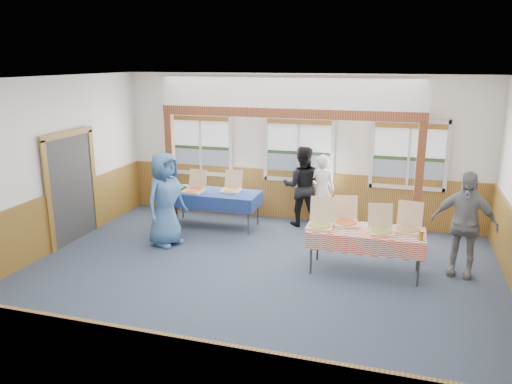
# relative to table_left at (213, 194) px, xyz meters

# --- Properties ---
(floor) EXTENTS (8.00, 8.00, 0.00)m
(floor) POSITION_rel_table_left_xyz_m (1.63, -2.49, -0.70)
(floor) COLOR #2C3348
(floor) RESTS_ON ground
(ceiling) EXTENTS (8.00, 8.00, 0.00)m
(ceiling) POSITION_rel_table_left_xyz_m (1.63, -2.49, 2.50)
(ceiling) COLOR white
(ceiling) RESTS_ON wall_back
(wall_back) EXTENTS (8.00, 0.00, 8.00)m
(wall_back) POSITION_rel_table_left_xyz_m (1.63, 1.01, 0.90)
(wall_back) COLOR silver
(wall_back) RESTS_ON floor
(wall_front) EXTENTS (8.00, 0.00, 8.00)m
(wall_front) POSITION_rel_table_left_xyz_m (1.63, -5.99, 0.90)
(wall_front) COLOR silver
(wall_front) RESTS_ON floor
(wall_left) EXTENTS (0.00, 8.00, 8.00)m
(wall_left) POSITION_rel_table_left_xyz_m (-2.37, -2.49, 0.90)
(wall_left) COLOR silver
(wall_left) RESTS_ON floor
(wainscot_back) EXTENTS (7.98, 0.05, 1.10)m
(wainscot_back) POSITION_rel_table_left_xyz_m (1.63, 0.98, -0.15)
(wainscot_back) COLOR brown
(wainscot_back) RESTS_ON floor
(wainscot_front) EXTENTS (7.98, 0.05, 1.10)m
(wainscot_front) POSITION_rel_table_left_xyz_m (1.63, -5.97, -0.15)
(wainscot_front) COLOR brown
(wainscot_front) RESTS_ON floor
(wainscot_left) EXTENTS (0.05, 6.98, 1.10)m
(wainscot_left) POSITION_rel_table_left_xyz_m (-2.35, -2.49, -0.15)
(wainscot_left) COLOR brown
(wainscot_left) RESTS_ON floor
(cased_opening) EXTENTS (0.06, 1.30, 2.10)m
(cased_opening) POSITION_rel_table_left_xyz_m (-2.33, -1.59, 0.35)
(cased_opening) COLOR #2F2F2F
(cased_opening) RESTS_ON wall_left
(window_left) EXTENTS (1.56, 0.10, 1.46)m
(window_left) POSITION_rel_table_left_xyz_m (-0.67, 0.96, 0.98)
(window_left) COLOR silver
(window_left) RESTS_ON wall_back
(window_mid) EXTENTS (1.56, 0.10, 1.46)m
(window_mid) POSITION_rel_table_left_xyz_m (1.63, 0.96, 0.98)
(window_mid) COLOR silver
(window_mid) RESTS_ON wall_back
(window_right) EXTENTS (1.56, 0.10, 1.46)m
(window_right) POSITION_rel_table_left_xyz_m (3.93, 0.96, 0.98)
(window_right) COLOR silver
(window_right) RESTS_ON wall_back
(post_left) EXTENTS (0.15, 0.15, 2.40)m
(post_left) POSITION_rel_table_left_xyz_m (-0.87, -0.19, 0.50)
(post_left) COLOR #572413
(post_left) RESTS_ON floor
(post_right) EXTENTS (0.15, 0.15, 2.40)m
(post_right) POSITION_rel_table_left_xyz_m (4.13, -0.19, 0.50)
(post_right) COLOR #572413
(post_right) RESTS_ON floor
(cross_beam) EXTENTS (5.15, 0.18, 0.18)m
(cross_beam) POSITION_rel_table_left_xyz_m (1.63, -0.19, 1.79)
(cross_beam) COLOR #572413
(cross_beam) RESTS_ON post_left
(table_left) EXTENTS (2.10, 1.32, 0.76)m
(table_left) POSITION_rel_table_left_xyz_m (0.00, 0.00, 0.00)
(table_left) COLOR #2F2F2F
(table_left) RESTS_ON floor
(table_right) EXTENTS (2.05, 1.43, 0.76)m
(table_right) POSITION_rel_table_left_xyz_m (3.33, -1.56, -0.00)
(table_right) COLOR #2F2F2F
(table_right) RESTS_ON floor
(pizza_box_a) EXTENTS (0.42, 0.51, 0.44)m
(pizza_box_a) POSITION_rel_table_left_xyz_m (-0.40, -0.11, 0.12)
(pizza_box_a) COLOR #D1B58B
(pizza_box_a) RESTS_ON table_left
(pizza_box_b) EXTENTS (0.41, 0.49, 0.42)m
(pizza_box_b) POSITION_rel_table_left_xyz_m (0.35, 0.16, 0.12)
(pizza_box_b) COLOR #D1B58B
(pizza_box_b) RESTS_ON table_left
(pizza_box_c) EXTENTS (0.43, 0.53, 0.47)m
(pizza_box_c) POSITION_rel_table_left_xyz_m (2.58, -1.66, 0.12)
(pizza_box_c) COLOR #D1B58B
(pizza_box_c) RESTS_ON table_right
(pizza_box_d) EXTENTS (0.51, 0.58, 0.45)m
(pizza_box_d) POSITION_rel_table_left_xyz_m (2.97, -1.37, 0.12)
(pizza_box_d) COLOR #D1B58B
(pizza_box_d) RESTS_ON table_right
(pizza_box_e) EXTENTS (0.48, 0.55, 0.43)m
(pizza_box_e) POSITION_rel_table_left_xyz_m (3.57, -1.64, 0.12)
(pizza_box_e) COLOR #D1B58B
(pizza_box_e) RESTS_ON table_right
(pizza_box_f) EXTENTS (0.46, 0.54, 0.45)m
(pizza_box_f) POSITION_rel_table_left_xyz_m (3.98, -1.42, 0.12)
(pizza_box_f) COLOR #D1B58B
(pizza_box_f) RESTS_ON table_right
(veggie_tray) EXTENTS (0.38, 0.38, 0.09)m
(veggie_tray) POSITION_rel_table_left_xyz_m (-0.75, -0.00, 0.09)
(veggie_tray) COLOR black
(veggie_tray) RESTS_ON table_left
(drink_glass) EXTENTS (0.07, 0.07, 0.15)m
(drink_glass) POSITION_rel_table_left_xyz_m (4.18, -1.81, 0.13)
(drink_glass) COLOR olive
(drink_glass) RESTS_ON table_right
(woman_white) EXTENTS (0.65, 0.52, 1.57)m
(woman_white) POSITION_rel_table_left_xyz_m (2.21, 0.61, 0.08)
(woman_white) COLOR silver
(woman_white) RESTS_ON floor
(woman_black) EXTENTS (0.94, 0.79, 1.73)m
(woman_black) POSITION_rel_table_left_xyz_m (1.79, 0.61, 0.16)
(woman_black) COLOR black
(woman_black) RESTS_ON floor
(man_blue) EXTENTS (0.84, 1.03, 1.81)m
(man_blue) POSITION_rel_table_left_xyz_m (-0.45, -1.31, 0.20)
(man_blue) COLOR #3D6598
(man_blue) RESTS_ON floor
(person_grey) EXTENTS (1.11, 0.65, 1.77)m
(person_grey) POSITION_rel_table_left_xyz_m (4.85, -1.17, 0.18)
(person_grey) COLOR gray
(person_grey) RESTS_ON floor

